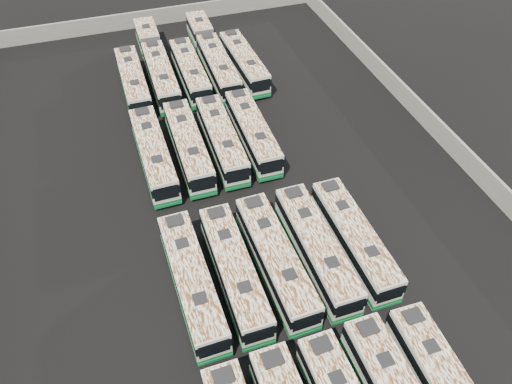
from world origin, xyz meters
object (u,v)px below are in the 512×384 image
bus_back_far_left (133,82)px  bus_midback_right (253,132)px  bus_midfront_right (316,248)px  bus_midfront_far_left (192,281)px  bus_midfront_far_right (354,239)px  bus_midback_far_left (154,154)px  bus_midfront_center (276,260)px  bus_midback_center (222,139)px  bus_midback_left (188,146)px  bus_back_center (190,72)px  bus_back_left (156,62)px  bus_back_right (212,54)px  bus_midfront_left (235,271)px  bus_back_far_right (244,63)px

bus_back_far_left → bus_midback_right: bearing=-52.6°
bus_midfront_right → bus_back_far_left: (-9.86, 28.50, -0.03)m
bus_midfront_far_left → bus_midfront_far_right: bus_midfront_far_left is taller
bus_midfront_right → bus_midback_far_left: bearing=123.0°
bus_midfront_center → bus_midback_center: (0.09, 15.42, -0.03)m
bus_midfront_far_left → bus_midfront_center: size_ratio=0.99×
bus_midback_left → bus_back_center: size_ratio=1.03×
bus_midfront_far_left → bus_midback_far_left: (-0.07, 15.27, 0.01)m
bus_midback_left → bus_back_far_left: bus_midback_left is taller
bus_midfront_right → bus_midback_center: bus_midfront_right is taller
bus_back_left → bus_back_right: bus_back_left is taller
bus_back_left → bus_midback_center: bearing=-77.6°
bus_midback_far_left → bus_back_center: bus_midback_far_left is taller
bus_midfront_right → bus_back_center: bus_midfront_right is taller
bus_midfront_left → bus_back_far_left: bus_midfront_left is taller
bus_midfront_right → bus_midfront_left: bearing=-179.8°
bus_midback_left → bus_back_center: 13.52m
bus_back_right → bus_back_far_right: bus_back_right is taller
bus_midback_left → bus_back_far_right: bus_midback_left is taller
bus_midback_far_left → bus_back_far_right: 18.52m
bus_midfront_far_right → bus_back_far_left: 31.41m
bus_midback_far_left → bus_back_right: size_ratio=0.65×
bus_midfront_left → bus_back_far_left: bearing=96.4°
bus_midfront_far_left → bus_back_right: 32.99m
bus_back_far_left → bus_back_left: (3.22, 3.23, 0.03)m
bus_midfront_right → bus_back_left: 32.42m
bus_midfront_far_right → bus_back_left: size_ratio=0.62×
bus_midback_center → bus_back_center: (-0.03, 13.14, -0.02)m
bus_midback_center → bus_midfront_right: bearing=-76.8°
bus_midfront_right → bus_midback_left: (-6.58, 15.41, 0.00)m
bus_back_left → bus_back_center: bearing=-43.1°
bus_back_far_left → bus_back_right: 10.36m
bus_midfront_left → bus_back_center: size_ratio=1.01×
bus_midfront_center → bus_back_far_right: size_ratio=1.02×
bus_midfront_left → bus_back_left: bus_back_left is taller
bus_midback_center → bus_midfront_far_left: bearing=-112.1°
bus_midfront_center → bus_midback_left: bus_midfront_center is taller
bus_back_far_left → bus_back_center: size_ratio=1.01×
bus_back_left → bus_midfront_left: bearing=-89.2°
bus_midfront_left → bus_midback_right: (6.58, 15.58, -0.00)m
bus_back_left → bus_midback_left: bearing=-89.0°
bus_midfront_far_left → bus_back_far_right: (13.02, 28.37, -0.03)m
bus_midfront_center → bus_midback_far_left: (-6.58, 15.36, -0.00)m
bus_back_center → bus_back_right: bus_back_right is taller
bus_midback_right → bus_back_right: bus_back_right is taller
bus_midback_left → bus_back_left: size_ratio=0.64×
bus_midfront_right → bus_midback_far_left: (-9.95, 15.34, 0.00)m
bus_midback_far_left → bus_back_right: 19.03m
bus_midback_left → bus_midback_center: (3.30, -0.01, -0.03)m
bus_midback_right → bus_back_far_left: size_ratio=1.00×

